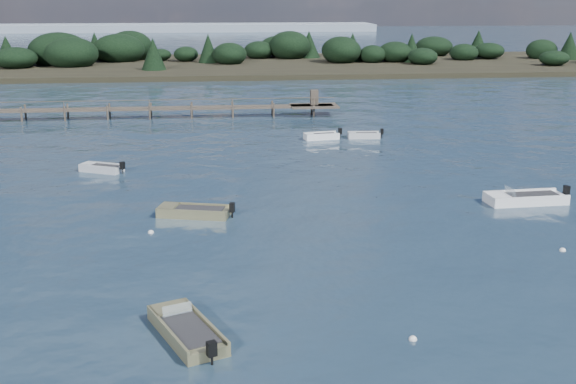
{
  "coord_description": "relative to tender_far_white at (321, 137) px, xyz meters",
  "views": [
    {
      "loc": [
        -6.86,
        -27.56,
        12.52
      ],
      "look_at": [
        -2.42,
        14.0,
        1.0
      ],
      "focal_mm": 45.0,
      "sensor_mm": 36.0,
      "label": 1
    }
  ],
  "objects": [
    {
      "name": "dinghy_mid_grey",
      "position": [
        -10.86,
        -21.96,
        -0.01
      ],
      "size": [
        4.57,
        2.57,
        1.13
      ],
      "color": "#716E4B",
      "rests_on": "ground"
    },
    {
      "name": "jetty",
      "position": [
        -24.55,
        13.06,
        0.82
      ],
      "size": [
        64.5,
        3.2,
        3.4
      ],
      "color": "#4F4539",
      "rests_on": "ground"
    },
    {
      "name": "buoy_a",
      "position": [
        -2.41,
        -38.56,
        -0.17
      ],
      "size": [
        0.32,
        0.32,
        0.32
      ],
      "primitive_type": "sphere",
      "color": "white",
      "rests_on": "ground"
    },
    {
      "name": "buoy_c",
      "position": [
        -13.14,
        -24.82,
        -0.17
      ],
      "size": [
        0.32,
        0.32,
        0.32
      ],
      "primitive_type": "sphere",
      "color": "white",
      "rests_on": "ground"
    },
    {
      "name": "dinghy_near_olive",
      "position": [
        -10.84,
        -37.38,
        -0.01
      ],
      "size": [
        3.23,
        4.82,
        1.17
      ],
      "color": "#716E4B",
      "rests_on": "ground"
    },
    {
      "name": "far_headland",
      "position": [
        22.19,
        65.07,
        1.8
      ],
      "size": [
        190.0,
        40.0,
        5.8
      ],
      "color": "black",
      "rests_on": "ground"
    },
    {
      "name": "tender_far_white",
      "position": [
        0.0,
        0.0,
        0.0
      ],
      "size": [
        3.48,
        1.67,
        1.17
      ],
      "color": "white",
      "rests_on": "ground"
    },
    {
      "name": "dinghy_mid_white_b",
      "position": [
        9.51,
        -21.39,
        0.01
      ],
      "size": [
        5.32,
        2.1,
        1.31
      ],
      "color": "white",
      "rests_on": "ground"
    },
    {
      "name": "ground",
      "position": [
        -2.81,
        25.07,
        -0.17
      ],
      "size": [
        400.0,
        400.0,
        0.0
      ],
      "primitive_type": "plane",
      "color": "#172837",
      "rests_on": "ground"
    },
    {
      "name": "tender_far_grey",
      "position": [
        -17.75,
        -10.33,
        -0.01
      ],
      "size": [
        3.45,
        2.5,
        1.12
      ],
      "color": "#B8BDC0",
      "rests_on": "ground"
    },
    {
      "name": "tender_far_grey_b",
      "position": [
        3.86,
        0.09,
        -0.01
      ],
      "size": [
        3.21,
        1.35,
        1.09
      ],
      "color": "#B8BDC0",
      "rests_on": "ground"
    },
    {
      "name": "buoy_b",
      "position": [
        7.74,
        -29.9,
        -0.17
      ],
      "size": [
        0.32,
        0.32,
        0.32
      ],
      "primitive_type": "sphere",
      "color": "white",
      "rests_on": "ground"
    }
  ]
}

